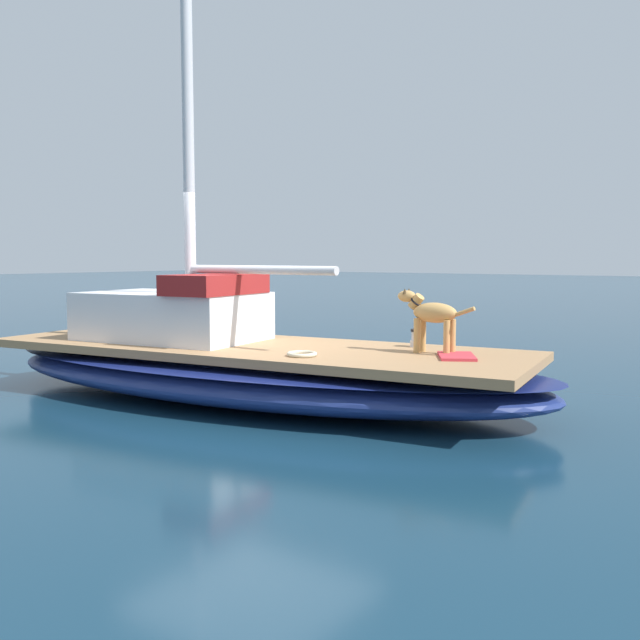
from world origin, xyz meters
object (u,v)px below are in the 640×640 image
at_px(coiled_rope, 302,354).
at_px(deck_towel, 457,356).
at_px(deck_winch, 417,339).
at_px(sailboat_main, 252,372).
at_px(dog_tan, 431,315).

distance_m(coiled_rope, deck_towel, 1.62).
bearing_deg(deck_winch, sailboat_main, 119.61).
bearing_deg(deck_winch, coiled_rope, 155.23).
bearing_deg(coiled_rope, deck_towel, -58.64).
relative_size(coiled_rope, deck_towel, 0.58).
xyz_separation_m(deck_winch, deck_towel, (-0.54, -0.75, -0.08)).
bearing_deg(deck_towel, deck_winch, 54.05).
relative_size(deck_winch, deck_towel, 0.38).
distance_m(dog_tan, deck_towel, 0.57).
relative_size(sailboat_main, coiled_rope, 23.20).
bearing_deg(coiled_rope, deck_winch, -24.77).
distance_m(sailboat_main, deck_towel, 2.51).
xyz_separation_m(dog_tan, coiled_rope, (-0.99, 1.01, -0.40)).
height_order(deck_winch, deck_towel, deck_winch).
bearing_deg(coiled_rope, dog_tan, -45.49).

